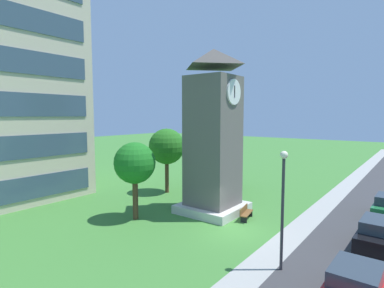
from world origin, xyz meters
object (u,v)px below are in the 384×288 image
(clock_tower, at_px, (213,140))
(parked_car_red, at_px, (356,286))
(parked_car_black, at_px, (378,233))
(tree_streetside, at_px, (221,154))
(tree_near_tower, at_px, (135,164))
(tree_by_building, at_px, (167,147))
(park_bench, at_px, (246,213))
(street_lamp, at_px, (283,197))

(clock_tower, distance_m, parked_car_red, 13.23)
(parked_car_red, height_order, parked_car_black, same)
(tree_streetside, xyz_separation_m, parked_car_black, (-6.87, -14.15, -2.58))
(tree_near_tower, relative_size, tree_by_building, 0.90)
(park_bench, bearing_deg, tree_streetside, 42.37)
(street_lamp, xyz_separation_m, parked_car_red, (-1.11, -3.29, -2.63))
(park_bench, xyz_separation_m, tree_near_tower, (-4.53, 6.18, 3.44))
(parked_car_red, bearing_deg, tree_near_tower, 82.25)
(tree_near_tower, relative_size, parked_car_red, 1.23)
(park_bench, xyz_separation_m, tree_streetside, (6.89, 6.28, 2.98))
(parked_car_black, bearing_deg, park_bench, 90.16)
(tree_by_building, bearing_deg, street_lamp, -118.87)
(park_bench, xyz_separation_m, street_lamp, (-5.33, -4.54, 3.03))
(tree_by_building, bearing_deg, clock_tower, -109.15)
(street_lamp, relative_size, tree_streetside, 1.02)
(parked_car_red, relative_size, parked_car_black, 0.96)
(park_bench, bearing_deg, parked_car_red, -129.42)
(street_lamp, relative_size, tree_near_tower, 1.04)
(park_bench, height_order, parked_car_red, parked_car_red)
(park_bench, bearing_deg, tree_by_building, 75.96)
(tree_near_tower, xyz_separation_m, parked_car_black, (4.55, -14.05, -3.04))
(clock_tower, distance_m, street_lamp, 9.27)
(tree_by_building, bearing_deg, parked_car_red, -117.05)
(clock_tower, relative_size, tree_by_building, 1.99)
(tree_streetside, relative_size, parked_car_red, 1.25)
(clock_tower, xyz_separation_m, parked_car_black, (-0.03, -10.63, -4.53))
(park_bench, height_order, parked_car_black, parked_car_black)
(parked_car_black, bearing_deg, street_lamp, 148.12)
(tree_streetside, bearing_deg, tree_near_tower, -179.48)
(street_lamp, bearing_deg, clock_tower, 53.64)
(tree_near_tower, xyz_separation_m, tree_streetside, (11.42, 0.10, -0.46))
(tree_by_building, distance_m, parked_car_black, 17.73)
(park_bench, distance_m, tree_near_tower, 8.40)
(street_lamp, xyz_separation_m, tree_streetside, (12.22, 10.82, -0.05))
(park_bench, xyz_separation_m, parked_car_red, (-6.44, -7.83, 0.40))
(tree_near_tower, relative_size, tree_streetside, 0.98)
(tree_near_tower, bearing_deg, tree_streetside, 0.52)
(clock_tower, bearing_deg, tree_streetside, 27.24)
(clock_tower, distance_m, tree_near_tower, 5.91)
(parked_car_black, bearing_deg, tree_near_tower, 107.96)
(clock_tower, height_order, tree_near_tower, clock_tower)
(street_lamp, bearing_deg, parked_car_black, -31.88)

